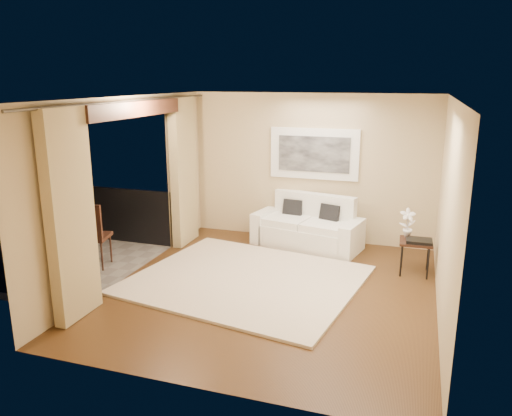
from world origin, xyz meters
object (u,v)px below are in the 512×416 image
at_px(sofa, 309,228).
at_px(balcony_chair_near, 21,244).
at_px(side_table, 416,244).
at_px(orchid, 408,223).
at_px(ice_bucket, 59,211).
at_px(bistro_table, 62,225).
at_px(balcony_chair_far, 90,231).

bearing_deg(sofa, balcony_chair_near, -128.63).
distance_m(sofa, side_table, 2.03).
xyz_separation_m(sofa, side_table, (1.85, -0.81, 0.15)).
bearing_deg(sofa, orchid, -9.41).
xyz_separation_m(sofa, balcony_chair_near, (-3.63, -2.98, 0.28)).
bearing_deg(ice_bucket, orchid, 15.17).
distance_m(side_table, orchid, 0.35).
xyz_separation_m(side_table, bistro_table, (-5.36, -1.45, 0.23)).
bearing_deg(bistro_table, balcony_chair_near, -100.29).
bearing_deg(ice_bucket, sofa, 30.20).
height_order(sofa, balcony_chair_far, balcony_chair_far).
bearing_deg(balcony_chair_near, side_table, 9.45).
relative_size(sofa, side_table, 3.84).
distance_m(balcony_chair_far, balcony_chair_near, 1.00).
bearing_deg(bistro_table, balcony_chair_far, 7.68).
bearing_deg(side_table, sofa, 156.50).
height_order(side_table, ice_bucket, ice_bucket).
height_order(balcony_chair_far, ice_bucket, balcony_chair_far).
bearing_deg(side_table, ice_bucket, -166.56).
xyz_separation_m(orchid, bistro_table, (-5.21, -1.58, -0.07)).
xyz_separation_m(bistro_table, balcony_chair_far, (0.48, 0.06, -0.07)).
xyz_separation_m(sofa, ice_bucket, (-3.64, -2.12, 0.55)).
height_order(sofa, orchid, orchid).
height_order(sofa, bistro_table, sofa).
height_order(sofa, side_table, sofa).
xyz_separation_m(orchid, balcony_chair_near, (-5.34, -2.31, -0.16)).
relative_size(orchid, balcony_chair_near, 0.45).
bearing_deg(ice_bucket, balcony_chair_far, -6.31).
bearing_deg(balcony_chair_near, bistro_table, 67.53).
relative_size(orchid, ice_bucket, 2.33).
bearing_deg(orchid, balcony_chair_near, -156.58).
bearing_deg(balcony_chair_far, bistro_table, -5.19).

